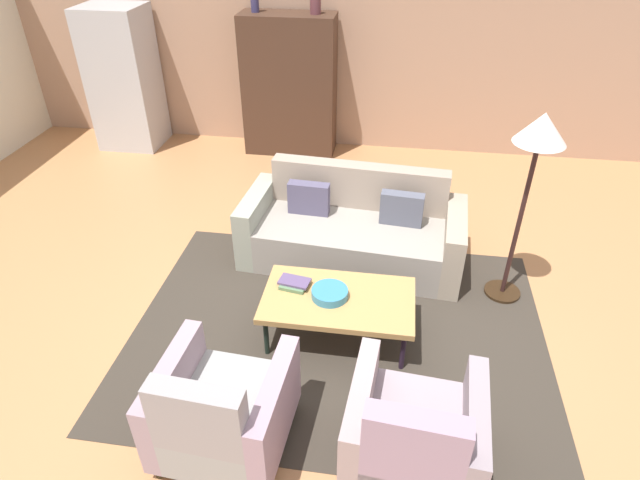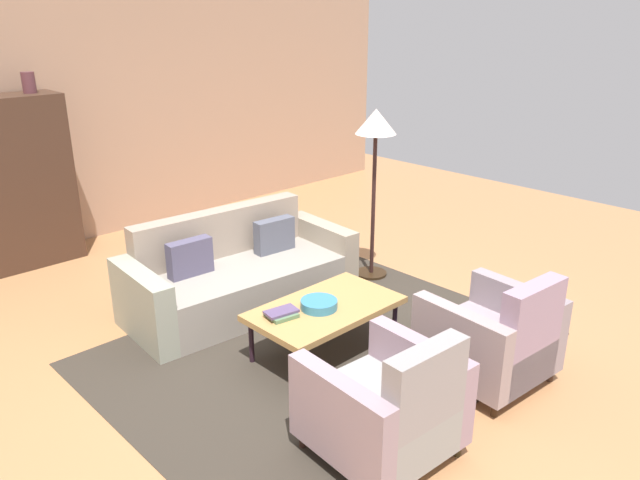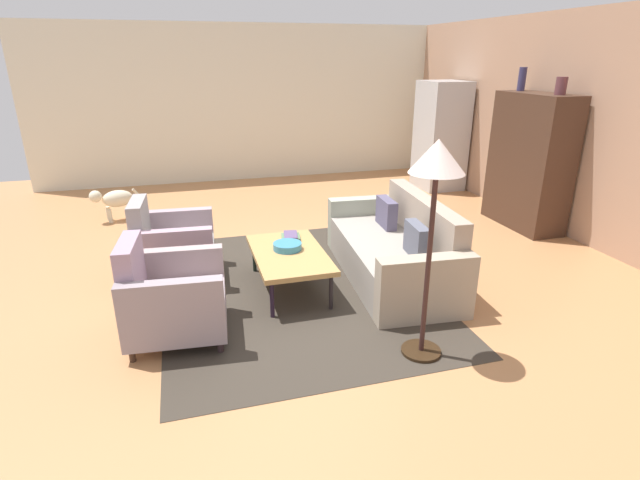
# 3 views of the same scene
# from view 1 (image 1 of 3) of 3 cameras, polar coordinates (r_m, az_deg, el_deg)

# --- Properties ---
(ground_plane) EXTENTS (11.66, 11.66, 0.00)m
(ground_plane) POSITION_cam_1_polar(r_m,az_deg,el_deg) (4.66, 0.86, -8.21)
(ground_plane) COLOR #B37B4D
(wall_back) EXTENTS (9.72, 0.12, 2.80)m
(wall_back) POSITION_cam_1_polar(r_m,az_deg,el_deg) (7.37, 5.14, 20.28)
(wall_back) COLOR tan
(wall_back) RESTS_ON ground
(area_rug) EXTENTS (3.40, 2.60, 0.01)m
(area_rug) POSITION_cam_1_polar(r_m,az_deg,el_deg) (4.53, 1.96, -9.70)
(area_rug) COLOR #373028
(area_rug) RESTS_ON ground
(couch) EXTENTS (2.16, 1.06, 0.86)m
(couch) POSITION_cam_1_polar(r_m,az_deg,el_deg) (5.24, 3.57, 1.10)
(couch) COLOR gray
(couch) RESTS_ON ground
(coffee_table) EXTENTS (1.20, 0.70, 0.41)m
(coffee_table) POSITION_cam_1_polar(r_m,az_deg,el_deg) (4.24, 1.97, -6.55)
(coffee_table) COLOR black
(coffee_table) RESTS_ON ground
(armchair_left) EXTENTS (0.85, 0.85, 0.88)m
(armchair_left) POSITION_cam_1_polar(r_m,az_deg,el_deg) (3.58, -10.57, -17.95)
(armchair_left) COLOR black
(armchair_left) RESTS_ON ground
(armchair_right) EXTENTS (0.86, 0.86, 0.88)m
(armchair_right) POSITION_cam_1_polar(r_m,az_deg,el_deg) (3.47, 9.93, -20.30)
(armchair_right) COLOR #3A1A10
(armchair_right) RESTS_ON ground
(fruit_bowl) EXTENTS (0.29, 0.29, 0.07)m
(fruit_bowl) POSITION_cam_1_polar(r_m,az_deg,el_deg) (4.21, 1.05, -5.73)
(fruit_bowl) COLOR teal
(fruit_bowl) RESTS_ON coffee_table
(book_stack) EXTENTS (0.27, 0.23, 0.05)m
(book_stack) POSITION_cam_1_polar(r_m,az_deg,el_deg) (4.33, -2.74, -4.61)
(book_stack) COLOR #547852
(book_stack) RESTS_ON coffee_table
(cabinet) EXTENTS (1.20, 0.51, 1.80)m
(cabinet) POSITION_cam_1_polar(r_m,az_deg,el_deg) (7.30, -3.27, 16.14)
(cabinet) COLOR #412A1E
(cabinet) RESTS_ON ground
(vase_round) EXTENTS (0.13, 0.13, 0.21)m
(vase_round) POSITION_cam_1_polar(r_m,az_deg,el_deg) (6.99, -0.49, 23.90)
(vase_round) COLOR brown
(vase_round) RESTS_ON cabinet
(refrigerator) EXTENTS (0.80, 0.73, 1.85)m
(refrigerator) POSITION_cam_1_polar(r_m,az_deg,el_deg) (7.96, -20.26, 15.90)
(refrigerator) COLOR #B7BABF
(refrigerator) RESTS_ON ground
(floor_lamp) EXTENTS (0.40, 0.40, 1.72)m
(floor_lamp) POSITION_cam_1_polar(r_m,az_deg,el_deg) (4.46, 22.28, 9.18)
(floor_lamp) COLOR black
(floor_lamp) RESTS_ON ground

